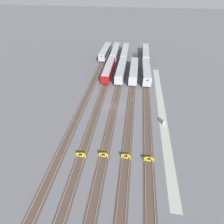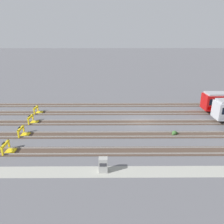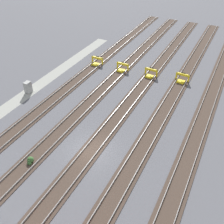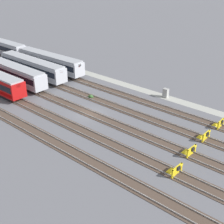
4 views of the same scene
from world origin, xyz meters
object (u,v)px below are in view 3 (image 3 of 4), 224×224
Objects in this scene: bumper_stop_nearest_track at (97,61)px; electrical_cabinet at (28,87)px; weed_clump at (30,160)px; bumper_stop_far_inner_track at (182,78)px; bumper_stop_near_inner_track at (122,67)px; bumper_stop_middle_track at (150,73)px.

bumper_stop_nearest_track is 12.27m from electrical_cabinet.
bumper_stop_far_inner_track is at bearing 157.67° from weed_clump.
bumper_stop_near_inner_track is at bearing 142.95° from electrical_cabinet.
weed_clump is at bearing -22.33° from bumper_stop_far_inner_track.
bumper_stop_middle_track is at bearing 91.07° from bumper_stop_nearest_track.
bumper_stop_middle_track is at bearing 93.07° from bumper_stop_near_inner_track.
bumper_stop_middle_track is 4.63m from bumper_stop_far_inner_track.
bumper_stop_middle_track is (-0.17, 9.16, 0.00)m from bumper_stop_nearest_track.
bumper_stop_middle_track is (-0.25, 4.58, 0.00)m from bumper_stop_near_inner_track.
bumper_stop_nearest_track is 4.58m from bumper_stop_near_inner_track.
bumper_stop_near_inner_track is 4.58m from bumper_stop_middle_track.
weed_clump is (21.26, 0.07, -0.27)m from bumper_stop_near_inner_track.
bumper_stop_nearest_track and bumper_stop_far_inner_track have the same top height.
bumper_stop_near_inner_track and bumper_stop_far_inner_track have the same top height.
bumper_stop_middle_track is at bearing -82.22° from bumper_stop_far_inner_track.
electrical_cabinet is at bearing -138.16° from weed_clump.
bumper_stop_far_inner_track reaches higher than weed_clump.
bumper_stop_nearest_track is at bearing -167.70° from weed_clump.
electrical_cabinet reaches higher than weed_clump.
bumper_stop_middle_track reaches higher than weed_clump.
bumper_stop_nearest_track reaches higher than weed_clump.
bumper_stop_nearest_track is at bearing -88.93° from bumper_stop_middle_track.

